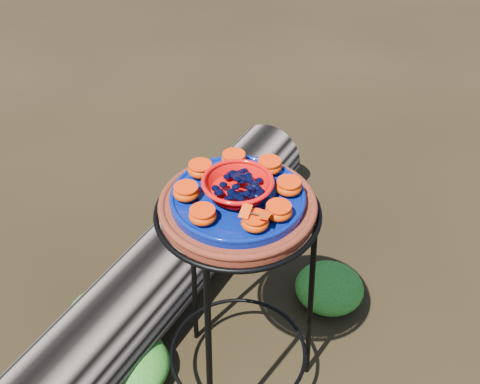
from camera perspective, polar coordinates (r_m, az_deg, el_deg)
ground at (r=1.97m, az=-0.16°, el=-17.45°), size 60.00×60.00×0.00m
plant_stand at (r=1.69m, az=-0.19°, el=-10.89°), size 0.44×0.44×0.70m
terracotta_saucer at (r=1.43m, az=-0.22°, el=-1.43°), size 0.37×0.37×0.03m
cobalt_plate at (r=1.41m, az=-0.22°, el=-0.64°), size 0.32×0.32×0.02m
red_bowl at (r=1.39m, az=-0.22°, el=0.39°), size 0.16×0.16×0.04m
glass_gems at (r=1.37m, az=-0.22°, el=1.46°), size 0.12×0.12×0.02m
orange_half_0 at (r=1.31m, az=1.42°, el=-2.88°), size 0.06×0.06×0.03m
orange_half_1 at (r=1.34m, az=3.67°, el=-1.84°), size 0.06×0.06×0.03m
orange_half_2 at (r=1.41m, az=4.63°, el=0.48°), size 0.06×0.06×0.03m
orange_half_3 at (r=1.47m, az=2.80°, el=2.46°), size 0.06×0.06×0.03m
orange_half_4 at (r=1.49m, az=-0.59°, el=3.10°), size 0.06×0.06×0.03m
orange_half_5 at (r=1.46m, az=-3.79°, el=2.13°), size 0.06×0.06×0.03m
orange_half_6 at (r=1.39m, az=-5.12°, el=-0.03°), size 0.06×0.06×0.03m
orange_half_7 at (r=1.33m, az=-3.57°, el=-2.24°), size 0.06×0.06×0.03m
butterfly at (r=1.29m, az=1.44°, el=-2.09°), size 0.09×0.08×0.01m
driftwood_log at (r=2.12m, az=-6.33°, el=-6.44°), size 1.53×0.89×0.28m
foliage_left at (r=1.96m, az=-10.64°, el=-15.74°), size 0.26×0.26×0.13m
foliage_right at (r=2.15m, az=8.48°, el=-8.87°), size 0.24×0.24×0.12m
foliage_back at (r=2.08m, az=-12.58°, el=-11.42°), size 0.27×0.27×0.13m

